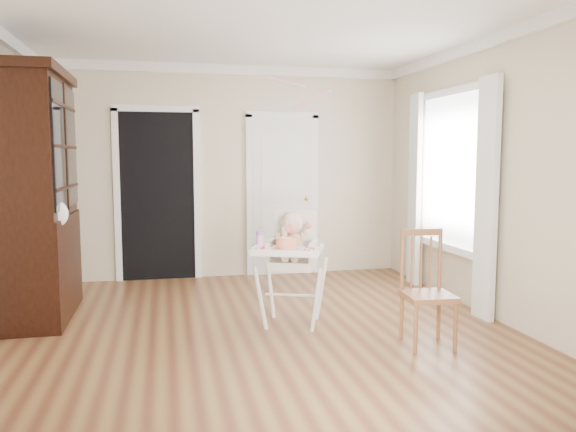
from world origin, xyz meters
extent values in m
plane|color=#58311E|center=(0.00, 0.00, 0.00)|extent=(5.00, 5.00, 0.00)
plane|color=white|center=(0.00, 0.00, 2.70)|extent=(5.00, 5.00, 0.00)
plane|color=beige|center=(0.00, 2.50, 1.35)|extent=(4.50, 0.00, 4.50)
plane|color=beige|center=(2.25, 0.00, 1.35)|extent=(0.00, 5.00, 5.00)
cube|color=black|center=(-0.90, 2.48, 1.05)|extent=(0.90, 0.03, 2.10)
cube|color=white|center=(-1.39, 2.48, 1.05)|extent=(0.08, 0.05, 2.18)
cube|color=white|center=(-0.41, 2.48, 1.05)|extent=(0.08, 0.05, 2.18)
cube|color=white|center=(-0.90, 2.48, 2.14)|extent=(1.06, 0.05, 0.08)
cube|color=white|center=(0.70, 2.48, 1.02)|extent=(0.80, 0.05, 2.05)
cube|color=white|center=(0.26, 2.48, 1.02)|extent=(0.08, 0.05, 2.13)
cube|color=white|center=(1.14, 2.48, 1.02)|extent=(0.08, 0.05, 2.13)
sphere|color=gold|center=(1.02, 2.44, 1.00)|extent=(0.06, 0.06, 0.06)
cube|color=white|center=(2.23, 0.80, 1.40)|extent=(0.02, 1.20, 1.60)
cube|color=white|center=(2.21, 0.80, 2.24)|extent=(0.06, 1.36, 0.08)
cube|color=white|center=(2.15, 0.02, 1.15)|extent=(0.08, 0.28, 2.30)
cube|color=white|center=(2.15, 1.58, 1.15)|extent=(0.08, 0.28, 2.30)
cylinder|color=white|center=(0.00, 0.11, 0.28)|extent=(0.16, 0.10, 0.62)
cylinder|color=white|center=(0.46, -0.07, 0.28)|extent=(0.10, 0.16, 0.62)
cylinder|color=white|center=(0.17, 0.53, 0.28)|extent=(0.10, 0.16, 0.62)
cylinder|color=white|center=(0.63, 0.35, 0.28)|extent=(0.16, 0.10, 0.62)
cylinder|color=white|center=(0.30, 0.18, 0.29)|extent=(0.45, 0.20, 0.02)
cube|color=silver|center=(0.32, 0.23, 0.57)|extent=(0.50, 0.49, 0.08)
cube|color=silver|center=(0.13, 0.30, 0.69)|extent=(0.17, 0.34, 0.19)
cube|color=silver|center=(0.50, 0.16, 0.69)|extent=(0.17, 0.34, 0.19)
cube|color=silver|center=(0.38, 0.39, 0.82)|extent=(0.39, 0.20, 0.45)
cube|color=white|center=(0.22, 0.00, 0.73)|extent=(0.69, 0.60, 0.03)
cube|color=white|center=(0.15, -0.19, 0.75)|extent=(0.55, 0.24, 0.04)
ellipsoid|color=beige|center=(0.33, 0.26, 0.72)|extent=(0.27, 0.25, 0.28)
sphere|color=beige|center=(0.33, 0.26, 0.94)|extent=(0.25, 0.25, 0.19)
sphere|color=red|center=(0.30, 0.20, 0.78)|extent=(0.14, 0.14, 0.14)
sphere|color=red|center=(0.27, 0.18, 0.90)|extent=(0.07, 0.07, 0.07)
sphere|color=red|center=(0.45, 0.12, 0.94)|extent=(0.06, 0.06, 0.06)
cylinder|color=silver|center=(0.21, 0.00, 0.75)|extent=(0.23, 0.23, 0.01)
cylinder|color=red|center=(0.21, 0.00, 0.80)|extent=(0.18, 0.18, 0.10)
cylinder|color=#F2E08C|center=(0.22, -0.03, 0.84)|extent=(0.08, 0.08, 0.02)
cylinder|color=#F092CE|center=(0.01, 0.18, 0.80)|extent=(0.07, 0.07, 0.11)
cylinder|color=#9168B7|center=(0.01, 0.18, 0.87)|extent=(0.08, 0.08, 0.03)
cone|color=#9168B7|center=(0.01, 0.18, 0.91)|extent=(0.02, 0.02, 0.04)
cube|color=black|center=(-1.99, 0.98, 0.49)|extent=(0.55, 1.31, 0.99)
cube|color=black|center=(-1.99, 0.98, 1.64)|extent=(0.50, 1.31, 1.31)
cube|color=black|center=(-1.73, 0.65, 1.64)|extent=(0.02, 0.57, 1.15)
cube|color=black|center=(-1.73, 1.31, 1.64)|extent=(0.02, 0.57, 1.15)
cube|color=black|center=(-1.99, 0.98, 2.32)|extent=(0.59, 1.40, 0.09)
ellipsoid|color=white|center=(-1.77, 0.60, 1.04)|extent=(0.22, 0.18, 0.24)
cube|color=brown|center=(1.28, -0.59, 0.41)|extent=(0.42, 0.42, 0.05)
cylinder|color=brown|center=(1.10, -0.74, 0.21)|extent=(0.03, 0.03, 0.41)
cylinder|color=brown|center=(1.43, -0.77, 0.21)|extent=(0.03, 0.03, 0.41)
cylinder|color=brown|center=(1.12, -0.41, 0.21)|extent=(0.03, 0.03, 0.41)
cylinder|color=brown|center=(1.45, -0.43, 0.21)|extent=(0.03, 0.03, 0.41)
cylinder|color=brown|center=(1.12, -0.40, 0.68)|extent=(0.03, 0.03, 0.53)
cylinder|color=brown|center=(1.45, -0.43, 0.68)|extent=(0.03, 0.03, 0.53)
cube|color=brown|center=(1.29, -0.41, 0.92)|extent=(0.35, 0.06, 0.06)
camera|label=1|loc=(-0.81, -4.72, 1.55)|focal=35.00mm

